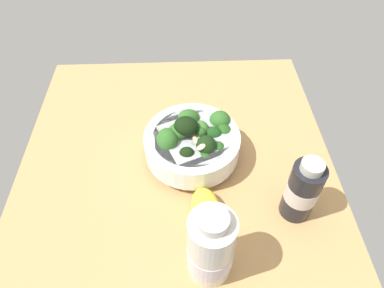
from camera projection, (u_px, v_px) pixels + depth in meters
The scene contains 5 objects.
ground_plane at pixel (177, 159), 73.27cm from camera, with size 63.15×63.15×4.91cm, color tan.
bowl_of_broccoli at pixel (193, 142), 67.23cm from camera, with size 18.71×18.71×10.63cm.
lemon_wedge at pixel (206, 208), 60.19cm from camera, with size 8.29×5.07×3.96cm, color yellow.
bottle_tall at pixel (302, 190), 57.41cm from camera, with size 5.59×5.59×13.66cm.
bottle_short at pixel (211, 248), 50.11cm from camera, with size 7.04×7.04×15.76cm.
Camera 1 is at (-1.34, 46.22, 54.56)cm, focal length 32.06 mm.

